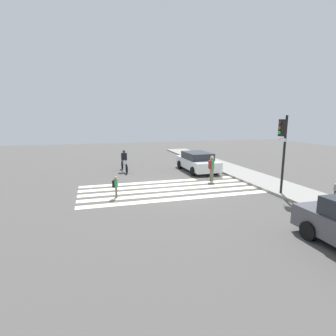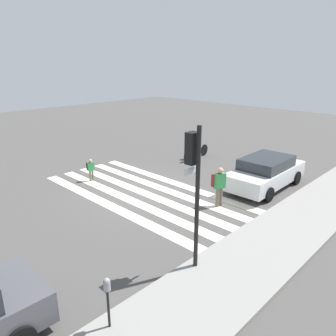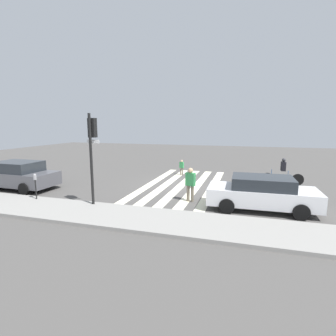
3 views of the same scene
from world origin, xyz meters
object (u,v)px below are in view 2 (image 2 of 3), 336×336
object	(u,v)px
cyclist_near_curb	(196,145)
parking_meter	(107,292)
car_parked_dark_suv	(266,172)
pedestrian_adult_tall_backpack	(219,184)
traffic_light	(194,172)
pedestrian_adult_blue_shirt	(91,168)

from	to	relation	value
cyclist_near_curb	parking_meter	bearing A→B (deg)	27.33
parking_meter	car_parked_dark_suv	bearing A→B (deg)	-169.72
pedestrian_adult_tall_backpack	car_parked_dark_suv	bearing A→B (deg)	-169.19
traffic_light	cyclist_near_curb	size ratio (longest dim) A/B	1.70
traffic_light	parking_meter	distance (m)	3.59
parking_meter	pedestrian_adult_blue_shirt	distance (m)	9.88
traffic_light	parking_meter	size ratio (longest dim) A/B	3.02
pedestrian_adult_tall_backpack	car_parked_dark_suv	world-z (taller)	pedestrian_adult_tall_backpack
pedestrian_adult_blue_shirt	pedestrian_adult_tall_backpack	bearing A→B (deg)	122.84
pedestrian_adult_blue_shirt	parking_meter	bearing A→B (deg)	74.48
pedestrian_adult_tall_backpack	pedestrian_adult_blue_shirt	bearing A→B (deg)	-55.77
traffic_light	car_parked_dark_suv	bearing A→B (deg)	-167.27
pedestrian_adult_blue_shirt	traffic_light	bearing A→B (deg)	91.54
traffic_light	car_parked_dark_suv	size ratio (longest dim) A/B	0.90
pedestrian_adult_blue_shirt	car_parked_dark_suv	distance (m)	8.39
car_parked_dark_suv	parking_meter	bearing A→B (deg)	9.34
parking_meter	cyclist_near_curb	world-z (taller)	cyclist_near_curb
pedestrian_adult_tall_backpack	cyclist_near_curb	bearing A→B (deg)	-116.21
traffic_light	pedestrian_adult_tall_backpack	distance (m)	4.86
car_parked_dark_suv	cyclist_near_curb	bearing A→B (deg)	-106.34
cyclist_near_curb	car_parked_dark_suv	distance (m)	5.57
pedestrian_adult_blue_shirt	cyclist_near_curb	xyz separation A→B (m)	(-6.66, 1.23, 0.21)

